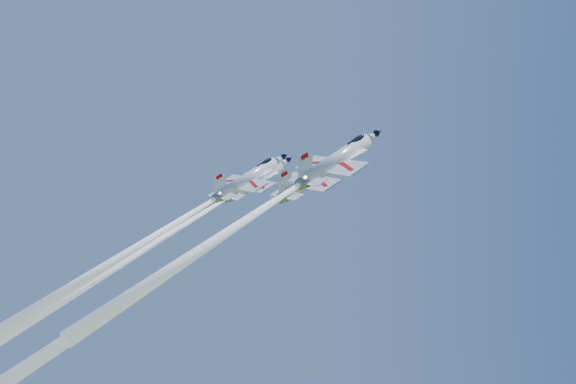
{
  "coord_description": "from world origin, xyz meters",
  "views": [
    {
      "loc": [
        -0.77,
        -93.73,
        68.61
      ],
      "look_at": [
        0.0,
        0.0,
        85.84
      ],
      "focal_mm": 40.0,
      "sensor_mm": 36.0,
      "label": 1
    }
  ],
  "objects_px": {
    "jet_right": "(260,211)",
    "jet_slot": "(172,225)",
    "jet_left": "(145,249)",
    "jet_lead": "(210,245)"
  },
  "relations": [
    {
      "from": "jet_right",
      "to": "jet_slot",
      "type": "height_order",
      "value": "jet_right"
    },
    {
      "from": "jet_right",
      "to": "jet_left",
      "type": "bearing_deg",
      "value": -157.43
    },
    {
      "from": "jet_lead",
      "to": "jet_slot",
      "type": "height_order",
      "value": "jet_lead"
    },
    {
      "from": "jet_lead",
      "to": "jet_left",
      "type": "distance_m",
      "value": 8.86
    },
    {
      "from": "jet_lead",
      "to": "jet_slot",
      "type": "xyz_separation_m",
      "value": [
        -4.27,
        -5.87,
        2.04
      ]
    },
    {
      "from": "jet_left",
      "to": "jet_right",
      "type": "height_order",
      "value": "jet_right"
    },
    {
      "from": "jet_lead",
      "to": "jet_slot",
      "type": "relative_size",
      "value": 1.45
    },
    {
      "from": "jet_slot",
      "to": "jet_left",
      "type": "bearing_deg",
      "value": 175.22
    },
    {
      "from": "jet_left",
      "to": "jet_slot",
      "type": "xyz_separation_m",
      "value": [
        4.58,
        -5.78,
        2.55
      ]
    },
    {
      "from": "jet_right",
      "to": "jet_slot",
      "type": "distance_m",
      "value": 11.58
    }
  ]
}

